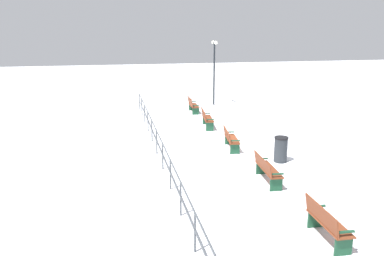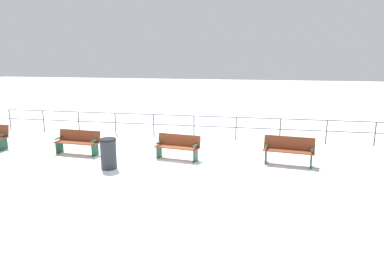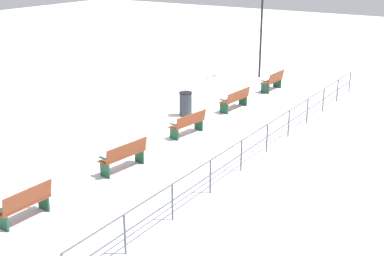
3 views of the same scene
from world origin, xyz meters
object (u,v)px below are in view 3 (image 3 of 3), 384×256
Objects in this scene: bench_second at (235,99)px; lamppost_near at (262,13)px; bench_third at (188,123)px; bench_fourth at (124,155)px; bench_fifth at (25,203)px; trash_bin at (186,104)px; bench_nearest at (273,81)px.

lamppost_near reaches higher than bench_second.
bench_second is 1.07× the size of bench_third.
bench_fourth reaches higher than bench_third.
bench_fifth is at bearing 96.29° from lamppost_near.
bench_third is 1.63× the size of trash_bin.
bench_fourth is at bearing 95.55° from bench_second.
bench_third is 10.27m from lamppost_near.
bench_third is 2.39m from trash_bin.
bench_fourth is 13.85m from lamppost_near.
bench_second is at bearing 91.24° from bench_nearest.
bench_fifth is (0.06, 3.73, -0.03)m from bench_fourth.
bench_second is 1.74× the size of trash_bin.
bench_nearest is at bearing -87.43° from bench_fifth.
trash_bin is (1.51, -5.67, -0.01)m from bench_fourth.
bench_fifth reaches higher than bench_third.
bench_fifth is (-0.11, 14.96, -0.02)m from bench_nearest.
bench_fourth is 5.87m from trash_bin.
lamppost_near reaches higher than bench_fifth.
lamppost_near reaches higher than bench_nearest.
bench_fifth is at bearing 98.78° from trash_bin.
bench_nearest reaches higher than bench_second.
trash_bin is (1.40, -1.93, 0.04)m from bench_third.
trash_bin reaches higher than bench_fifth.
trash_bin is at bearing 58.06° from bench_second.
trash_bin is at bearing 93.22° from lamppost_near.
bench_third is 0.96× the size of bench_fourth.
trash_bin is at bearing -46.50° from bench_third.
bench_nearest is at bearing -82.20° from bench_fourth.
bench_third is at bearing 95.31° from bench_second.
bench_nearest is at bearing -103.56° from trash_bin.
bench_nearest is 7.49m from bench_third.
bench_second is 0.33× the size of lamppost_near.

